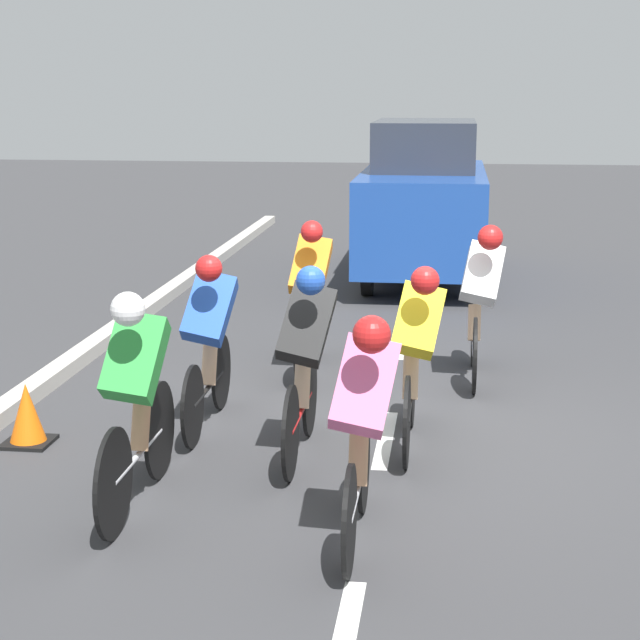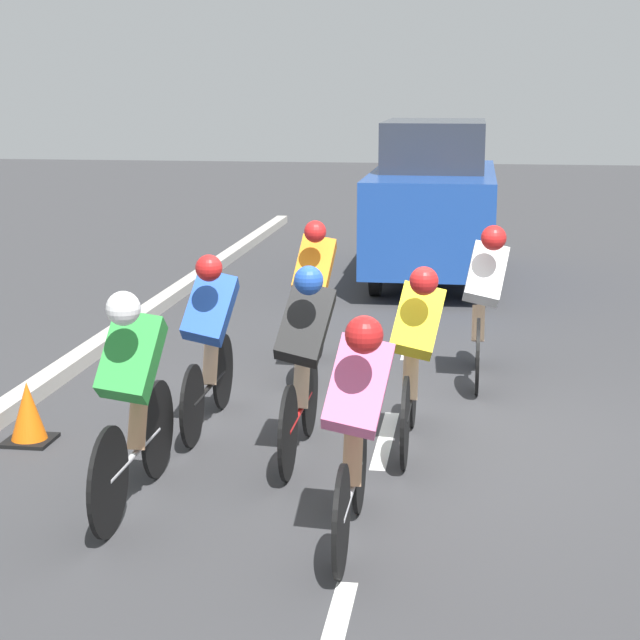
{
  "view_description": "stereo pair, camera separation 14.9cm",
  "coord_description": "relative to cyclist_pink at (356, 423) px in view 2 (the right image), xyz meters",
  "views": [
    {
      "loc": [
        -0.49,
        8.14,
        2.74
      ],
      "look_at": [
        0.52,
        0.11,
        0.95
      ],
      "focal_mm": 60.0,
      "sensor_mm": 36.0,
      "label": 1
    },
    {
      "loc": [
        -0.64,
        8.12,
        2.74
      ],
      "look_at": [
        0.52,
        0.11,
        0.95
      ],
      "focal_mm": 60.0,
      "sensor_mm": 36.0,
      "label": 2
    }
  ],
  "objects": [
    {
      "name": "ground_plane",
      "position": [
        -0.01,
        -2.12,
        -0.78
      ],
      "size": [
        60.0,
        60.0,
        0.0
      ],
      "primitive_type": "plane",
      "color": "#38383A"
    },
    {
      "name": "lane_stripe_mid",
      "position": [
        -0.01,
        -2.01,
        -0.78
      ],
      "size": [
        0.12,
        1.4,
        0.01
      ],
      "primitive_type": "cube",
      "color": "white",
      "rests_on": "ground"
    },
    {
      "name": "lane_stripe_far",
      "position": [
        -0.01,
        -5.21,
        -0.78
      ],
      "size": [
        0.12,
        1.4,
        0.01
      ],
      "primitive_type": "cube",
      "color": "white",
      "rests_on": "ground"
    },
    {
      "name": "curb",
      "position": [
        3.19,
        -2.01,
        -0.71
      ],
      "size": [
        0.2,
        26.32,
        0.14
      ],
      "primitive_type": "cube",
      "color": "#B7B2A8",
      "rests_on": "ground"
    },
    {
      "name": "cyclist_pink",
      "position": [
        0.0,
        0.0,
        0.0
      ],
      "size": [
        0.42,
        1.61,
        1.49
      ],
      "color": "black",
      "rests_on": "ground"
    },
    {
      "name": "cyclist_orange",
      "position": [
        0.85,
        -3.92,
        -0.01
      ],
      "size": [
        0.4,
        1.71,
        1.52
      ],
      "color": "black",
      "rests_on": "ground"
    },
    {
      "name": "cyclist_white",
      "position": [
        -0.76,
        -3.82,
        0.01
      ],
      "size": [
        0.43,
        1.69,
        1.51
      ],
      "color": "black",
      "rests_on": "ground"
    },
    {
      "name": "cyclist_black",
      "position": [
        0.56,
        -1.49,
        -0.0
      ],
      "size": [
        0.44,
        1.69,
        1.51
      ],
      "color": "black",
      "rests_on": "ground"
    },
    {
      "name": "cyclist_yellow",
      "position": [
        -0.24,
        -1.83,
        -0.02
      ],
      "size": [
        0.42,
        1.67,
        1.46
      ],
      "color": "black",
      "rests_on": "ground"
    },
    {
      "name": "cyclist_green",
      "position": [
        1.5,
        -0.39,
        -0.0
      ],
      "size": [
        0.39,
        1.74,
        1.51
      ],
      "color": "black",
      "rests_on": "ground"
    },
    {
      "name": "cyclist_blue",
      "position": [
        1.41,
        -2.08,
        -0.01
      ],
      "size": [
        0.42,
        1.67,
        1.47
      ],
      "color": "black",
      "rests_on": "ground"
    },
    {
      "name": "support_car",
      "position": [
        -0.07,
        -9.21,
        0.33
      ],
      "size": [
        1.7,
        4.21,
        2.24
      ],
      "color": "black",
      "rests_on": "ground"
    },
    {
      "name": "traffic_cone",
      "position": [
        2.74,
        -1.54,
        -0.55
      ],
      "size": [
        0.36,
        0.36,
        0.49
      ],
      "color": "black",
      "rests_on": "ground"
    }
  ]
}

